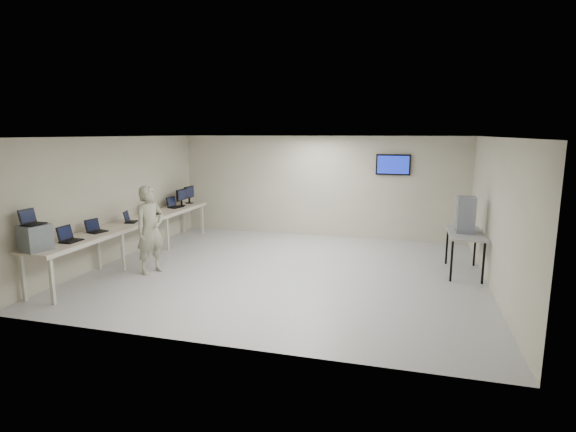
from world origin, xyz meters
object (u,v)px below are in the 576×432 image
(equipment_box, at_px, (35,238))
(workbench, at_px, (135,224))
(side_table, at_px, (465,236))
(soldier, at_px, (150,230))

(equipment_box, bearing_deg, workbench, 102.92)
(workbench, xyz_separation_m, equipment_box, (-0.06, -2.75, 0.30))
(workbench, relative_size, side_table, 4.13)
(side_table, bearing_deg, equipment_box, -153.62)
(equipment_box, xyz_separation_m, side_table, (7.25, 3.60, -0.33))
(workbench, xyz_separation_m, soldier, (0.92, -0.82, 0.08))
(soldier, distance_m, side_table, 6.48)
(workbench, distance_m, side_table, 7.24)
(workbench, height_order, side_table, workbench)
(soldier, bearing_deg, side_table, -52.95)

